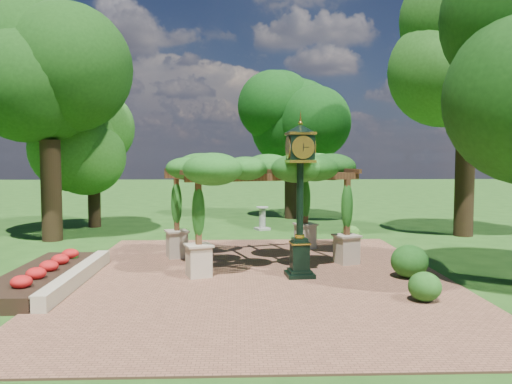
{
  "coord_description": "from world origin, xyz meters",
  "views": [
    {
      "loc": [
        -0.51,
        -12.08,
        3.22
      ],
      "look_at": [
        0.0,
        2.5,
        2.2
      ],
      "focal_mm": 35.0,
      "sensor_mm": 36.0,
      "label": 1
    }
  ],
  "objects": [
    {
      "name": "brick_plaza",
      "position": [
        0.0,
        1.0,
        0.02
      ],
      "size": [
        10.0,
        12.0,
        0.04
      ],
      "primitive_type": "cube",
      "color": "brown",
      "rests_on": "ground"
    },
    {
      "name": "shrub_back",
      "position": [
        3.67,
        6.2,
        0.36
      ],
      "size": [
        0.86,
        0.86,
        0.64
      ],
      "primitive_type": "ellipsoid",
      "rotation": [
        0.0,
        0.0,
        -0.23
      ],
      "color": "#2D5F1B",
      "rests_on": "brick_plaza"
    },
    {
      "name": "tree_west_near",
      "position": [
        -7.71,
        7.28,
        6.88
      ],
      "size": [
        5.34,
        5.34,
        10.0
      ],
      "color": "#2F2112",
      "rests_on": "ground"
    },
    {
      "name": "tree_east_far",
      "position": [
        8.69,
        7.88,
        7.2
      ],
      "size": [
        4.31,
        4.31,
        10.52
      ],
      "color": "#2F2012",
      "rests_on": "ground"
    },
    {
      "name": "pedestal_clock",
      "position": [
        1.11,
        0.99,
        2.47
      ],
      "size": [
        0.89,
        0.89,
        4.13
      ],
      "rotation": [
        0.0,
        0.0,
        0.1
      ],
      "color": "black",
      "rests_on": "brick_plaza"
    },
    {
      "name": "border_wall",
      "position": [
        -4.6,
        0.5,
        0.2
      ],
      "size": [
        0.35,
        5.0,
        0.4
      ],
      "primitive_type": "cube",
      "color": "#C6B793",
      "rests_on": "ground"
    },
    {
      "name": "tree_north",
      "position": [
        2.28,
        14.01,
        5.13
      ],
      "size": [
        4.44,
        4.44,
        7.48
      ],
      "color": "black",
      "rests_on": "ground"
    },
    {
      "name": "ground",
      "position": [
        0.0,
        0.0,
        0.0
      ],
      "size": [
        120.0,
        120.0,
        0.0
      ],
      "primitive_type": "plane",
      "color": "#1E4714",
      "rests_on": "ground"
    },
    {
      "name": "shrub_front",
      "position": [
        3.6,
        -1.38,
        0.37
      ],
      "size": [
        0.77,
        0.77,
        0.65
      ],
      "primitive_type": "ellipsoid",
      "rotation": [
        0.0,
        0.0,
        0.07
      ],
      "color": "#1F5317",
      "rests_on": "brick_plaza"
    },
    {
      "name": "pergola",
      "position": [
        0.12,
        3.13,
        2.73
      ],
      "size": [
        6.06,
        4.83,
        3.32
      ],
      "rotation": [
        0.0,
        0.0,
        0.33
      ],
      "color": "#C3B091",
      "rests_on": "brick_plaza"
    },
    {
      "name": "shrub_mid",
      "position": [
        4.0,
        0.77,
        0.48
      ],
      "size": [
        1.22,
        1.22,
        0.87
      ],
      "primitive_type": "ellipsoid",
      "rotation": [
        0.0,
        0.0,
        0.31
      ],
      "color": "#1E5618",
      "rests_on": "brick_plaza"
    },
    {
      "name": "tree_west_far",
      "position": [
        -7.17,
        11.06,
        4.12
      ],
      "size": [
        3.46,
        3.46,
        6.01
      ],
      "color": "black",
      "rests_on": "ground"
    },
    {
      "name": "sundial",
      "position": [
        0.54,
        9.83,
        0.45
      ],
      "size": [
        0.76,
        0.76,
        1.03
      ],
      "rotation": [
        0.0,
        0.0,
        0.43
      ],
      "color": "#9B9B93",
      "rests_on": "ground"
    },
    {
      "name": "flower_bed",
      "position": [
        -5.5,
        0.5,
        0.18
      ],
      "size": [
        1.5,
        5.0,
        0.36
      ],
      "primitive_type": "cube",
      "color": "red",
      "rests_on": "ground"
    }
  ]
}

